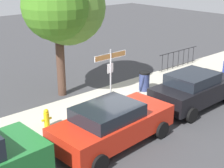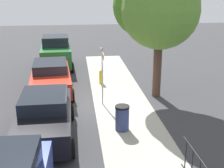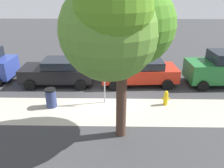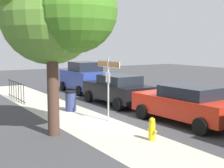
{
  "view_description": "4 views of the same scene",
  "coord_description": "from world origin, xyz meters",
  "px_view_note": "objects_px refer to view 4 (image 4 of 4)",
  "views": [
    {
      "loc": [
        -8.83,
        -9.86,
        6.07
      ],
      "look_at": [
        0.09,
        0.42,
        1.09
      ],
      "focal_mm": 52.81,
      "sensor_mm": 36.0,
      "label": 1
    },
    {
      "loc": [
        13.05,
        -0.74,
        5.26
      ],
      "look_at": [
        0.3,
        0.8,
        1.08
      ],
      "focal_mm": 48.75,
      "sensor_mm": 36.0,
      "label": 2
    },
    {
      "loc": [
        -0.58,
        10.86,
        5.75
      ],
      "look_at": [
        -0.39,
        0.44,
        1.07
      ],
      "focal_mm": 36.13,
      "sensor_mm": 36.0,
      "label": 3
    },
    {
      "loc": [
        -11.23,
        7.19,
        3.16
      ],
      "look_at": [
        0.2,
        0.09,
        1.52
      ],
      "focal_mm": 51.06,
      "sensor_mm": 36.0,
      "label": 4
    }
  ],
  "objects_px": {
    "fire_hydrant": "(152,129)",
    "trash_bin": "(71,101)",
    "shade_tree": "(54,9)",
    "street_sign": "(108,75)",
    "car_red": "(186,104)",
    "car_blue": "(84,77)",
    "car_black": "(117,89)"
  },
  "relations": [
    {
      "from": "shade_tree",
      "to": "car_red",
      "type": "relative_size",
      "value": 1.34
    },
    {
      "from": "car_red",
      "to": "car_blue",
      "type": "xyz_separation_m",
      "value": [
        9.97,
        -0.41,
        0.22
      ]
    },
    {
      "from": "car_red",
      "to": "fire_hydrant",
      "type": "xyz_separation_m",
      "value": [
        -1.1,
        2.66,
        -0.43
      ]
    },
    {
      "from": "car_red",
      "to": "shade_tree",
      "type": "bearing_deg",
      "value": 70.77
    },
    {
      "from": "trash_bin",
      "to": "street_sign",
      "type": "bearing_deg",
      "value": -169.43
    },
    {
      "from": "street_sign",
      "to": "fire_hydrant",
      "type": "bearing_deg",
      "value": 176.38
    },
    {
      "from": "trash_bin",
      "to": "car_black",
      "type": "bearing_deg",
      "value": -84.93
    },
    {
      "from": "car_red",
      "to": "car_black",
      "type": "xyz_separation_m",
      "value": [
        4.97,
        0.14,
        0.02
      ]
    },
    {
      "from": "street_sign",
      "to": "car_black",
      "type": "distance_m",
      "value": 3.9
    },
    {
      "from": "car_black",
      "to": "trash_bin",
      "type": "xyz_separation_m",
      "value": [
        -0.25,
        2.83,
        -0.33
      ]
    },
    {
      "from": "shade_tree",
      "to": "car_red",
      "type": "height_order",
      "value": "shade_tree"
    },
    {
      "from": "fire_hydrant",
      "to": "trash_bin",
      "type": "distance_m",
      "value": 5.82
    },
    {
      "from": "car_blue",
      "to": "street_sign",
      "type": "bearing_deg",
      "value": 162.32
    },
    {
      "from": "street_sign",
      "to": "car_black",
      "type": "bearing_deg",
      "value": -38.51
    },
    {
      "from": "street_sign",
      "to": "shade_tree",
      "type": "relative_size",
      "value": 0.43
    },
    {
      "from": "car_red",
      "to": "car_black",
      "type": "relative_size",
      "value": 1.07
    },
    {
      "from": "shade_tree",
      "to": "fire_hydrant",
      "type": "bearing_deg",
      "value": -136.3
    },
    {
      "from": "car_black",
      "to": "car_blue",
      "type": "height_order",
      "value": "car_blue"
    },
    {
      "from": "car_blue",
      "to": "fire_hydrant",
      "type": "xyz_separation_m",
      "value": [
        -11.07,
        3.07,
        -0.64
      ]
    },
    {
      "from": "car_blue",
      "to": "trash_bin",
      "type": "bearing_deg",
      "value": 149.56
    },
    {
      "from": "street_sign",
      "to": "trash_bin",
      "type": "distance_m",
      "value": 3.08
    },
    {
      "from": "street_sign",
      "to": "car_blue",
      "type": "bearing_deg",
      "value": -19.92
    },
    {
      "from": "car_red",
      "to": "trash_bin",
      "type": "distance_m",
      "value": 5.58
    },
    {
      "from": "trash_bin",
      "to": "car_blue",
      "type": "bearing_deg",
      "value": -32.68
    },
    {
      "from": "street_sign",
      "to": "car_red",
      "type": "bearing_deg",
      "value": -129.62
    },
    {
      "from": "street_sign",
      "to": "shade_tree",
      "type": "distance_m",
      "value": 3.64
    },
    {
      "from": "street_sign",
      "to": "fire_hydrant",
      "type": "relative_size",
      "value": 3.43
    },
    {
      "from": "car_blue",
      "to": "trash_bin",
      "type": "distance_m",
      "value": 6.27
    },
    {
      "from": "street_sign",
      "to": "shade_tree",
      "type": "xyz_separation_m",
      "value": [
        -0.65,
        2.58,
        2.47
      ]
    },
    {
      "from": "shade_tree",
      "to": "fire_hydrant",
      "type": "height_order",
      "value": "shade_tree"
    },
    {
      "from": "shade_tree",
      "to": "trash_bin",
      "type": "bearing_deg",
      "value": -32.13
    },
    {
      "from": "street_sign",
      "to": "car_red",
      "type": "distance_m",
      "value": 3.39
    }
  ]
}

